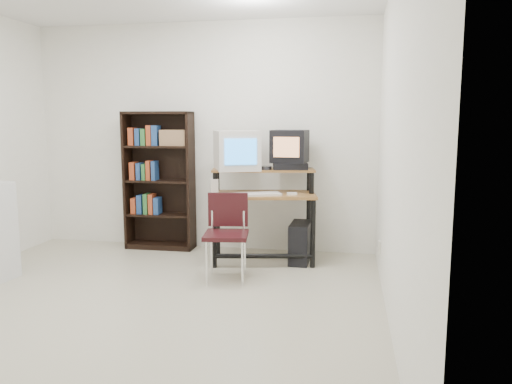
% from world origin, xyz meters
% --- Properties ---
extents(floor, '(4.00, 4.00, 0.01)m').
position_xyz_m(floor, '(0.00, 0.00, -0.01)').
color(floor, beige).
rests_on(floor, ground).
extents(back_wall, '(4.00, 0.01, 2.60)m').
position_xyz_m(back_wall, '(0.00, 2.00, 1.30)').
color(back_wall, white).
rests_on(back_wall, floor).
extents(right_wall, '(0.01, 4.00, 2.60)m').
position_xyz_m(right_wall, '(2.00, 0.00, 1.30)').
color(right_wall, white).
rests_on(right_wall, floor).
extents(computer_desk, '(1.17, 0.73, 0.98)m').
position_xyz_m(computer_desk, '(0.80, 1.51, 0.67)').
color(computer_desk, olive).
rests_on(computer_desk, floor).
extents(crt_monitor, '(0.58, 0.58, 0.42)m').
position_xyz_m(crt_monitor, '(0.51, 1.55, 1.18)').
color(crt_monitor, beige).
rests_on(crt_monitor, computer_desk).
extents(vcr, '(0.40, 0.32, 0.08)m').
position_xyz_m(vcr, '(1.07, 1.63, 1.01)').
color(vcr, black).
rests_on(vcr, computer_desk).
extents(crt_tv, '(0.39, 0.39, 0.34)m').
position_xyz_m(crt_tv, '(1.06, 1.68, 1.22)').
color(crt_tv, black).
rests_on(crt_tv, vcr).
extents(cd_spindle, '(0.16, 0.16, 0.05)m').
position_xyz_m(cd_spindle, '(0.83, 1.54, 0.99)').
color(cd_spindle, '#26262B').
rests_on(cd_spindle, computer_desk).
extents(keyboard, '(0.51, 0.37, 0.03)m').
position_xyz_m(keyboard, '(0.77, 1.36, 0.74)').
color(keyboard, beige).
rests_on(keyboard, computer_desk).
extents(mousepad, '(0.23, 0.19, 0.01)m').
position_xyz_m(mousepad, '(1.10, 1.46, 0.72)').
color(mousepad, black).
rests_on(mousepad, computer_desk).
extents(mouse, '(0.11, 0.08, 0.03)m').
position_xyz_m(mouse, '(1.11, 1.45, 0.74)').
color(mouse, white).
rests_on(mouse, mousepad).
extents(desk_speaker, '(0.10, 0.10, 0.17)m').
position_xyz_m(desk_speaker, '(0.30, 1.39, 0.80)').
color(desk_speaker, beige).
rests_on(desk_speaker, computer_desk).
extents(pc_tower, '(0.21, 0.46, 0.42)m').
position_xyz_m(pc_tower, '(1.20, 1.55, 0.21)').
color(pc_tower, black).
rests_on(pc_tower, floor).
extents(school_chair, '(0.45, 0.45, 0.81)m').
position_xyz_m(school_chair, '(0.56, 0.88, 0.50)').
color(school_chair, black).
rests_on(school_chair, floor).
extents(bookshelf, '(0.80, 0.28, 1.59)m').
position_xyz_m(bookshelf, '(-0.48, 1.85, 0.83)').
color(bookshelf, black).
rests_on(bookshelf, floor).
extents(wall_outlet, '(0.02, 0.08, 0.12)m').
position_xyz_m(wall_outlet, '(1.99, 1.15, 0.30)').
color(wall_outlet, beige).
rests_on(wall_outlet, right_wall).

